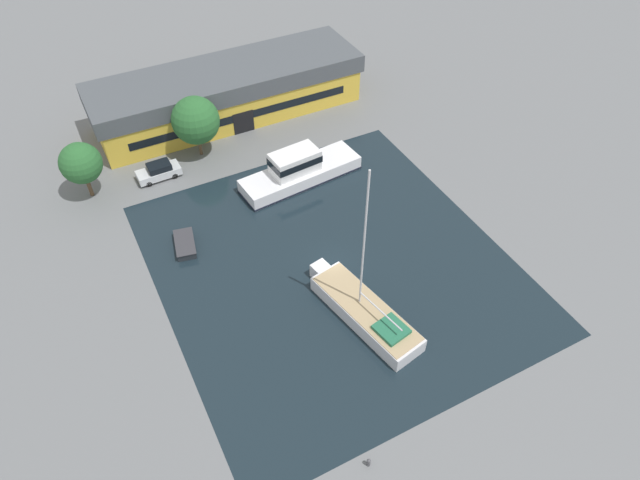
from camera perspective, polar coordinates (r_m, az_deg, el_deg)
The scene contains 10 objects.
ground_plane at distance 50.09m, azimuth 1.26°, elevation -2.53°, with size 440.00×440.00×0.00m, color slate.
water_canal at distance 50.09m, azimuth 1.26°, elevation -2.53°, with size 29.08×31.90×0.01m, color black.
warehouse_building at distance 68.12m, azimuth -9.17°, elevation 14.42°, with size 30.82×8.94×5.68m.
quay_tree_near_building at distance 61.19m, azimuth -12.34°, elevation 11.60°, with size 4.98×4.98×6.73m.
quay_tree_by_water at distance 59.00m, azimuth -22.81°, elevation 7.09°, with size 4.00×4.00×5.94m.
parked_car at distance 60.77m, azimuth -15.82°, elevation 6.64°, with size 4.42×1.97×1.69m.
sailboat_moored at distance 45.94m, azimuth 4.43°, elevation -7.08°, with size 5.00×11.81×14.60m.
motor_cruiser at distance 57.89m, azimuth -2.14°, elevation 6.97°, with size 12.99×4.88×3.65m.
small_dinghy at distance 52.75m, azimuth -13.34°, elevation -0.43°, with size 2.40×3.83×0.72m.
mooring_bollard at distance 40.03m, azimuth 4.88°, elevation -21.27°, with size 0.28×0.28×0.74m.
Camera 1 is at (-16.54, -29.51, 36.95)m, focal length 32.00 mm.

